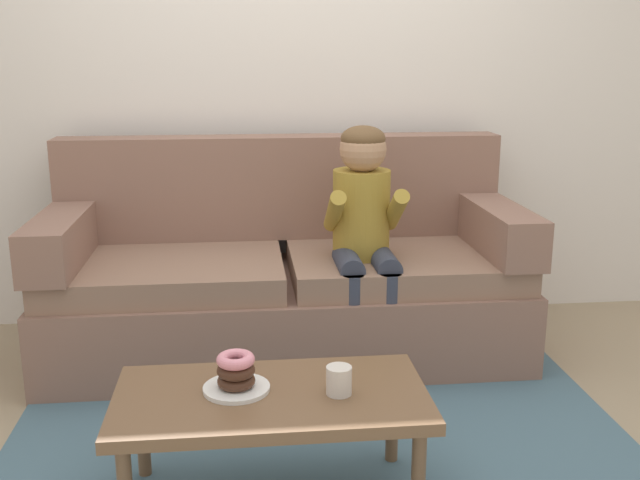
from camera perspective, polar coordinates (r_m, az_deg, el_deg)
The scene contains 11 objects.
ground at distance 2.90m, azimuth -0.09°, elevation -14.81°, with size 10.00×10.00×0.00m, color #9E896B.
wall_back at distance 3.93m, azimuth -2.33°, elevation 14.12°, with size 8.00×0.10×2.80m, color silver.
area_rug at distance 2.68m, azimuth 0.50°, elevation -17.28°, with size 2.33×1.94×0.01m, color #476675.
couch at distance 3.54m, azimuth -2.71°, elevation -3.04°, with size 2.20×0.90×1.01m.
coffee_table at distance 2.36m, azimuth -3.79°, elevation -12.65°, with size 0.98×0.50×0.38m.
person_child at distance 3.29m, azimuth 3.43°, elevation 1.27°, with size 0.34×0.58×1.10m.
plate at distance 2.37m, azimuth -6.48°, elevation -11.33°, with size 0.21×0.21×0.01m, color white.
donut at distance 2.36m, azimuth -6.50°, elevation -10.78°, with size 0.12×0.12×0.04m, color #422619.
donut_second at distance 2.34m, azimuth -6.52°, elevation -9.99°, with size 0.12×0.12×0.04m, color #422619.
donut_third at distance 2.33m, azimuth -6.55°, elevation -9.18°, with size 0.12×0.12×0.04m, color pink.
mug at distance 2.32m, azimuth 1.48°, elevation -10.81°, with size 0.08×0.08×0.09m, color silver.
Camera 1 is at (-0.27, -2.52, 1.41)m, focal length 41.35 mm.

